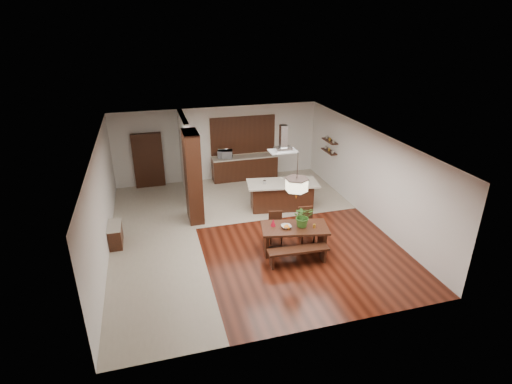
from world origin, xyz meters
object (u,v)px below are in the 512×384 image
object	(u,v)px
range_hood	(283,139)
hallway_console	(116,235)
dining_table	(294,233)
dining_bench	(298,256)
dining_chair_left	(276,228)
dining_chair_right	(307,225)
island_cup	(296,181)
foliage_plant	(303,216)
microwave	(225,154)
pendant_lantern	(297,176)
fruit_bowl	(286,226)
kitchen_island	(282,195)

from	to	relation	value
range_hood	hallway_console	bearing A→B (deg)	-169.52
dining_table	dining_bench	size ratio (longest dim) A/B	1.20
dining_chair_left	dining_chair_right	xyz separation A→B (m)	(0.89, -0.18, 0.05)
island_cup	dining_bench	bearing A→B (deg)	-109.22
dining_bench	hallway_console	bearing A→B (deg)	153.54
dining_bench	dining_chair_left	xyz separation A→B (m)	(-0.20, 1.27, 0.21)
range_hood	island_cup	xyz separation A→B (m)	(0.44, -0.12, -1.45)
foliage_plant	microwave	distance (m)	5.80
dining_table	range_hood	size ratio (longest dim) A/B	2.17
dining_chair_left	foliage_plant	size ratio (longest dim) A/B	1.47
dining_chair_right	pendant_lantern	distance (m)	1.89
dining_chair_left	microwave	distance (m)	5.13
dining_chair_right	fruit_bowl	size ratio (longest dim) A/B	3.66
dining_chair_right	fruit_bowl	distance (m)	0.95
pendant_lantern	fruit_bowl	distance (m)	1.48
hallway_console	range_hood	xyz separation A→B (m)	(5.34, 0.99, 2.15)
hallway_console	dining_table	bearing A→B (deg)	-19.33
foliage_plant	microwave	xyz separation A→B (m)	(-0.99, 5.72, 0.05)
dining_bench	foliage_plant	bearing A→B (deg)	60.64
fruit_bowl	microwave	size ratio (longest dim) A/B	0.48
dining_table	dining_chair_left	size ratio (longest dim) A/B	2.20
range_hood	microwave	world-z (taller)	range_hood
pendant_lantern	kitchen_island	size ratio (longest dim) A/B	0.53
dining_chair_right	foliage_plant	world-z (taller)	foliage_plant
foliage_plant	range_hood	world-z (taller)	range_hood
fruit_bowl	island_cup	world-z (taller)	island_cup
dining_bench	dining_chair_right	size ratio (longest dim) A/B	1.63
dining_chair_left	island_cup	size ratio (longest dim) A/B	7.23
dining_chair_left	island_cup	world-z (taller)	island_cup
range_hood	pendant_lantern	bearing A→B (deg)	-101.54
kitchen_island	microwave	world-z (taller)	microwave
dining_chair_left	dining_bench	bearing A→B (deg)	-69.27
kitchen_island	microwave	bearing A→B (deg)	122.12
microwave	island_cup	bearing A→B (deg)	-44.96
foliage_plant	kitchen_island	xyz separation A→B (m)	(0.33, 2.69, -0.56)
dining_table	range_hood	distance (m)	3.33
dining_chair_left	kitchen_island	world-z (taller)	kitchen_island
range_hood	island_cup	size ratio (longest dim) A/B	7.34
dining_table	microwave	bearing A→B (deg)	97.73
dining_bench	pendant_lantern	bearing A→B (deg)	78.44
hallway_console	fruit_bowl	xyz separation A→B (m)	(4.56, -1.66, 0.47)
dining_table	pendant_lantern	world-z (taller)	pendant_lantern
hallway_console	range_hood	world-z (taller)	range_hood
dining_table	fruit_bowl	size ratio (longest dim) A/B	7.18
pendant_lantern	foliage_plant	world-z (taller)	pendant_lantern
hallway_console	dining_chair_left	world-z (taller)	dining_chair_left
hallway_console	range_hood	size ratio (longest dim) A/B	0.98
dining_chair_left	kitchen_island	distance (m)	2.22
dining_chair_right	foliage_plant	bearing A→B (deg)	-119.81
dining_chair_left	foliage_plant	distance (m)	1.05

